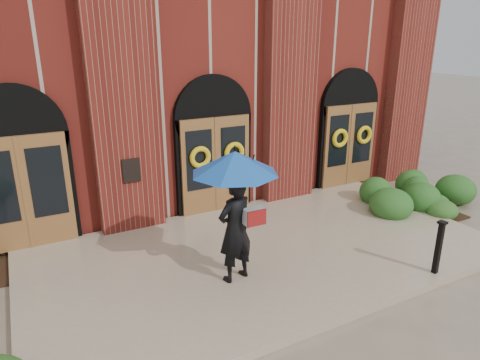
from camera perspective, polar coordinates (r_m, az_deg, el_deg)
ground at (r=9.46m, az=3.98°, el=-10.36°), size 90.00×90.00×0.00m
landing at (r=9.53m, az=3.51°, el=-9.59°), size 10.00×5.30×0.15m
church_building at (r=16.41m, az=-12.65°, el=14.46°), size 16.20×12.53×7.00m
man_with_umbrella at (r=7.68m, az=-0.64°, el=-1.61°), size 1.90×1.90×2.53m
metal_post at (r=9.19m, az=24.97°, el=-8.02°), size 0.16×0.16×1.10m
hedge_wall_right at (r=13.06m, az=21.91°, el=-1.43°), size 3.08×1.23×0.79m
hedge_front_right at (r=12.60m, az=24.16°, el=-3.23°), size 1.35×1.15×0.48m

